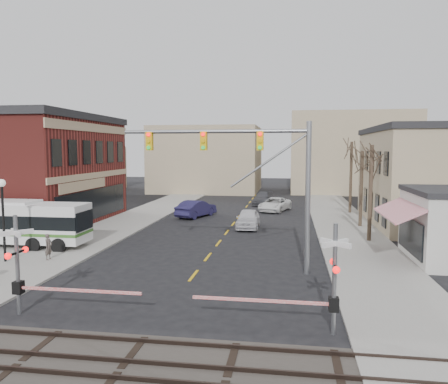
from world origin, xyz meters
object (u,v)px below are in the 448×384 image
(car_b, at_px, (196,209))
(car_d, at_px, (263,199))
(transit_bus, at_px, (3,222))
(pedestrian_far, at_px, (51,230))
(rr_crossing_east, at_px, (322,280))
(car_c, at_px, (275,204))
(traffic_signal_mast, at_px, (255,165))
(car_a, at_px, (248,219))
(pedestrian_near, at_px, (48,247))
(street_lamp, at_px, (3,204))
(rr_crossing_west, at_px, (27,266))

(car_b, xyz_separation_m, car_d, (5.80, 10.40, -0.10))
(transit_bus, xyz_separation_m, pedestrian_far, (2.63, 1.35, -0.74))
(rr_crossing_east, xyz_separation_m, car_b, (-10.15, 25.73, -1.15))
(car_c, bearing_deg, traffic_signal_mast, -73.57)
(traffic_signal_mast, height_order, car_a, traffic_signal_mast)
(pedestrian_near, bearing_deg, car_d, -16.55)
(transit_bus, height_order, pedestrian_far, transit_bus)
(traffic_signal_mast, xyz_separation_m, street_lamp, (-14.35, -0.47, -2.26))
(car_a, xyz_separation_m, car_c, (1.85, 10.40, -0.07))
(rr_crossing_east, relative_size, street_lamp, 1.18)
(rr_crossing_east, distance_m, pedestrian_near, 17.06)
(rr_crossing_east, distance_m, car_a, 21.07)
(rr_crossing_west, distance_m, car_d, 36.75)
(car_b, relative_size, pedestrian_far, 2.98)
(car_c, relative_size, car_d, 1.04)
(street_lamp, bearing_deg, car_a, 46.53)
(traffic_signal_mast, distance_m, rr_crossing_west, 11.84)
(street_lamp, distance_m, pedestrian_near, 3.52)
(rr_crossing_west, relative_size, car_b, 1.13)
(traffic_signal_mast, bearing_deg, rr_crossing_west, -138.15)
(street_lamp, height_order, pedestrian_near, street_lamp)
(traffic_signal_mast, relative_size, rr_crossing_east, 1.79)
(transit_bus, xyz_separation_m, street_lamp, (2.86, -3.96, 1.79))
(rr_crossing_east, height_order, car_b, rr_crossing_east)
(car_c, distance_m, car_d, 5.44)
(car_d, xyz_separation_m, pedestrian_near, (-10.75, -28.26, 0.16))
(transit_bus, relative_size, car_d, 2.35)
(car_c, relative_size, pedestrian_far, 3.08)
(rr_crossing_west, bearing_deg, car_d, 79.01)
(car_a, xyz_separation_m, car_d, (0.24, 15.60, -0.06))
(car_c, height_order, car_d, car_d)
(traffic_signal_mast, height_order, pedestrian_near, traffic_signal_mast)
(rr_crossing_east, height_order, pedestrian_near, rr_crossing_east)
(car_d, relative_size, pedestrian_near, 3.24)
(car_a, xyz_separation_m, pedestrian_far, (-12.97, -8.14, 0.17))
(rr_crossing_east, height_order, car_d, rr_crossing_east)
(transit_bus, bearing_deg, traffic_signal_mast, -11.44)
(traffic_signal_mast, distance_m, rr_crossing_east, 8.96)
(pedestrian_near, xyz_separation_m, pedestrian_far, (-2.47, 4.52, 0.07))
(rr_crossing_west, height_order, pedestrian_far, rr_crossing_west)
(rr_crossing_east, xyz_separation_m, car_c, (-2.75, 30.93, -1.26))
(car_b, distance_m, car_c, 9.05)
(traffic_signal_mast, height_order, car_b, traffic_signal_mast)
(rr_crossing_east, xyz_separation_m, pedestrian_near, (-15.10, 7.87, -1.09))
(rr_crossing_west, xyz_separation_m, car_a, (6.76, 20.46, -1.19))
(car_d, xyz_separation_m, pedestrian_far, (-13.22, -23.74, 0.24))
(rr_crossing_west, xyz_separation_m, rr_crossing_east, (11.35, -0.07, 0.00))
(pedestrian_far, bearing_deg, rr_crossing_east, -65.04)
(car_a, relative_size, car_d, 0.93)
(street_lamp, xyz_separation_m, car_c, (14.59, 23.85, -2.77))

